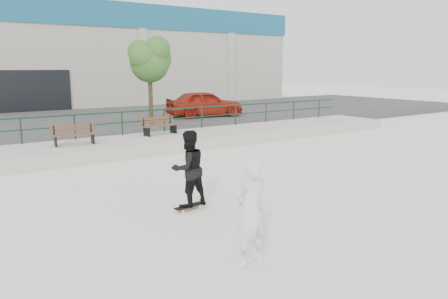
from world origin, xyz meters
TOP-DOWN VIEW (x-y plane):
  - ground at (0.00, 0.00)m, footprint 120.00×120.00m
  - ledge at (0.00, 9.50)m, footprint 30.00×3.00m
  - parking_strip at (0.00, 18.00)m, footprint 60.00×14.00m
  - railing at (-0.00, 10.80)m, footprint 28.00×0.06m
  - commercial_building at (-0.00, 31.99)m, footprint 44.20×16.33m
  - bench_left at (-1.38, 9.63)m, footprint 1.66×0.63m
  - bench_right at (2.41, 10.09)m, footprint 1.70×0.70m
  - tree at (3.77, 13.76)m, footprint 2.48×2.21m
  - red_car at (7.76, 14.96)m, footprint 4.75×2.52m
  - skateboard at (-0.89, 1.84)m, footprint 0.80×0.32m
  - standing_skater at (-0.89, 1.84)m, footprint 0.93×0.74m
  - seated_skater at (-1.55, -1.40)m, footprint 0.71×0.47m

SIDE VIEW (x-z plane):
  - ground at x=0.00m, z-range 0.00..0.00m
  - skateboard at x=-0.89m, z-range 0.03..0.12m
  - ledge at x=0.00m, z-range 0.00..0.50m
  - parking_strip at x=0.00m, z-range 0.00..0.50m
  - bench_left at x=-1.38m, z-range 0.50..1.24m
  - bench_right at x=2.41m, z-range 0.50..1.26m
  - seated_skater at x=-1.55m, z-range 0.00..1.91m
  - standing_skater at x=-0.89m, z-range 0.10..1.93m
  - railing at x=0.00m, z-range 0.73..1.76m
  - red_car at x=7.76m, z-range 0.50..2.04m
  - tree at x=3.77m, z-range 1.60..6.02m
  - commercial_building at x=0.00m, z-range 0.58..8.58m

